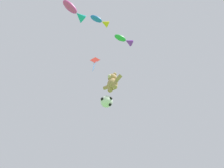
# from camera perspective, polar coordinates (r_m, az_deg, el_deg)

# --- Properties ---
(teddy_bear_kite) EXTENTS (2.04, 0.90, 2.07)m
(teddy_bear_kite) POSITION_cam_1_polar(r_m,az_deg,el_deg) (14.41, 0.12, 0.59)
(teddy_bear_kite) COLOR tan
(soccer_ball_kite) EXTENTS (1.04, 1.04, 0.96)m
(soccer_ball_kite) POSITION_cam_1_polar(r_m,az_deg,el_deg) (13.37, -1.76, -5.71)
(soccer_ball_kite) COLOR white
(fish_kite_emerald) EXTENTS (1.11, 1.79, 0.61)m
(fish_kite_emerald) POSITION_cam_1_polar(r_m,az_deg,el_deg) (16.02, 4.10, 14.15)
(fish_kite_emerald) COLOR green
(fish_kite_cobalt) EXTENTS (1.05, 1.70, 0.58)m
(fish_kite_cobalt) POSITION_cam_1_polar(r_m,az_deg,el_deg) (15.89, -3.73, 19.84)
(fish_kite_cobalt) COLOR blue
(fish_kite_magenta) EXTENTS (0.76, 1.96, 0.74)m
(fish_kite_magenta) POSITION_cam_1_polar(r_m,az_deg,el_deg) (14.94, -11.97, 22.11)
(fish_kite_magenta) COLOR #E53F9E
(diamond_kite) EXTENTS (0.80, 0.72, 2.69)m
(diamond_kite) POSITION_cam_1_polar(r_m,az_deg,el_deg) (17.79, -5.61, 7.41)
(diamond_kite) COLOR red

